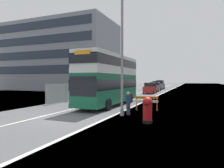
% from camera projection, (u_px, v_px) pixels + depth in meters
% --- Properties ---
extents(ground, '(140.00, 280.00, 0.10)m').
position_uv_depth(ground, '(69.00, 120.00, 13.22)').
color(ground, '#4C4C4F').
extents(double_decker_bus, '(2.85, 10.53, 4.99)m').
position_uv_depth(double_decker_bus, '(110.00, 79.00, 20.07)').
color(double_decker_bus, '#145638').
rests_on(double_decker_bus, ground).
extents(lamppost_foreground, '(0.29, 0.70, 8.67)m').
position_uv_depth(lamppost_foreground, '(122.00, 58.00, 14.29)').
color(lamppost_foreground, gray).
rests_on(lamppost_foreground, ground).
extents(red_pillar_postbox, '(0.60, 0.60, 1.55)m').
position_uv_depth(red_pillar_postbox, '(147.00, 109.00, 11.92)').
color(red_pillar_postbox, black).
rests_on(red_pillar_postbox, ground).
extents(roadworks_barrier, '(1.88, 0.88, 1.18)m').
position_uv_depth(roadworks_barrier, '(147.00, 101.00, 16.78)').
color(roadworks_barrier, orange).
rests_on(roadworks_barrier, ground).
extents(construction_site_fence, '(0.44, 17.20, 2.19)m').
position_uv_depth(construction_site_fence, '(88.00, 91.00, 27.73)').
color(construction_site_fence, '#A8AAAD').
rests_on(construction_site_fence, ground).
extents(car_oncoming_near, '(2.01, 4.16, 2.01)m').
position_uv_depth(car_oncoming_near, '(150.00, 88.00, 37.00)').
color(car_oncoming_near, maroon).
rests_on(car_oncoming_near, ground).
extents(car_receding_mid, '(2.09, 4.21, 2.06)m').
position_uv_depth(car_receding_mid, '(155.00, 87.00, 43.86)').
color(car_receding_mid, slate).
rests_on(car_receding_mid, ground).
extents(car_receding_far, '(2.01, 4.48, 2.40)m').
position_uv_depth(car_receding_far, '(160.00, 85.00, 52.76)').
color(car_receding_far, slate).
rests_on(car_receding_far, ground).
extents(car_far_side, '(2.01, 4.33, 2.13)m').
position_uv_depth(car_far_side, '(156.00, 85.00, 61.72)').
color(car_far_side, navy).
rests_on(car_far_side, ground).
extents(bare_tree_far_verge_near, '(2.85, 2.89, 5.47)m').
position_uv_depth(bare_tree_far_verge_near, '(96.00, 80.00, 47.61)').
color(bare_tree_far_verge_near, '#4C3D2D').
rests_on(bare_tree_far_verge_near, ground).
extents(pedestrian_at_kerb, '(0.34, 0.34, 1.68)m').
position_uv_depth(pedestrian_at_kerb, '(128.00, 103.00, 14.75)').
color(pedestrian_at_kerb, '#2D3342').
rests_on(pedestrian_at_kerb, ground).
extents(backdrop_office_block, '(28.82, 14.51, 16.53)m').
position_uv_depth(backdrop_office_block, '(58.00, 57.00, 51.64)').
color(backdrop_office_block, gray).
rests_on(backdrop_office_block, ground).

